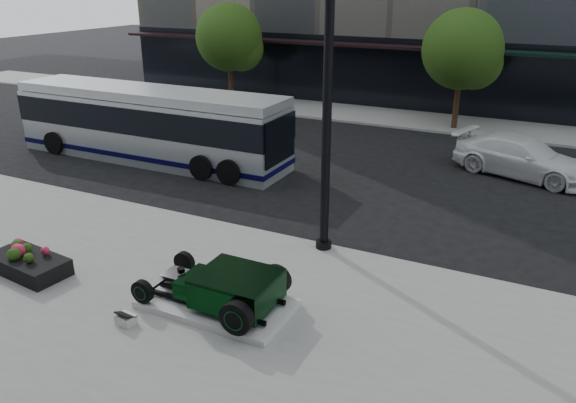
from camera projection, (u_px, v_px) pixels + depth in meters
The scene contains 10 objects.
ground at pixel (339, 219), 17.62m from camera, with size 120.00×120.00×0.00m, color black.
sidewalk_far at pixel (438, 122), 29.24m from camera, with size 70.00×4.00×0.12m, color gray.
street_trees at pixel (465, 53), 26.63m from camera, with size 29.80×3.80×5.70m.
display_plinth at pixel (217, 304), 12.69m from camera, with size 3.40×1.80×0.15m, color silver.
hot_rod at pixel (229, 288), 12.37m from camera, with size 3.22×2.00×0.81m.
info_plaque at pixel (126, 319), 12.03m from camera, with size 0.43×0.34×0.31m.
lamppost at pixel (327, 116), 14.15m from camera, with size 0.44×0.44×7.96m.
flower_planter at pixel (28, 263), 14.12m from camera, with size 2.24×1.29×0.69m.
transit_bus at pixel (150, 124), 23.02m from camera, with size 12.12×2.88×2.92m.
white_sedan at pixel (522, 157), 21.24m from camera, with size 2.07×5.10×1.48m, color white.
Camera 1 is at (5.75, -15.19, 7.04)m, focal length 35.00 mm.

